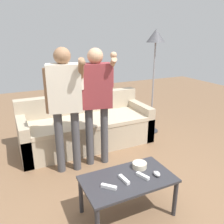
# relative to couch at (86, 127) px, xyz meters

# --- Properties ---
(ground_plane) EXTENTS (12.00, 12.00, 0.00)m
(ground_plane) POSITION_rel_couch_xyz_m (0.05, -1.60, -0.29)
(ground_plane) COLOR brown
(couch) EXTENTS (2.14, 0.86, 0.81)m
(couch) POSITION_rel_couch_xyz_m (0.00, 0.00, 0.00)
(couch) COLOR #B7A88E
(couch) RESTS_ON ground
(coffee_table) EXTENTS (0.92, 0.52, 0.43)m
(coffee_table) POSITION_rel_couch_xyz_m (-0.17, -1.74, 0.08)
(coffee_table) COLOR #2D2D33
(coffee_table) RESTS_ON ground
(snack_bowl) EXTENTS (0.15, 0.15, 0.06)m
(snack_bowl) POSITION_rel_couch_xyz_m (0.03, -1.63, 0.17)
(snack_bowl) COLOR beige
(snack_bowl) RESTS_ON coffee_table
(game_remote_nunchuk) EXTENTS (0.06, 0.09, 0.05)m
(game_remote_nunchuk) POSITION_rel_couch_xyz_m (0.11, -1.83, 0.16)
(game_remote_nunchuk) COLOR white
(game_remote_nunchuk) RESTS_ON coffee_table
(floor_lamp) EXTENTS (0.33, 0.33, 1.87)m
(floor_lamp) POSITION_rel_couch_xyz_m (1.29, -0.04, 1.32)
(floor_lamp) COLOR #2D2D33
(floor_lamp) RESTS_ON ground
(player_left) EXTENTS (0.48, 0.46, 1.65)m
(player_left) POSITION_rel_couch_xyz_m (-0.49, -0.68, 0.75)
(player_left) COLOR #47474C
(player_left) RESTS_ON ground
(player_center) EXTENTS (0.48, 0.40, 1.63)m
(player_center) POSITION_rel_couch_xyz_m (-0.07, -0.67, 0.73)
(player_center) COLOR #47474C
(player_center) RESTS_ON ground
(game_remote_wand_near) EXTENTS (0.05, 0.16, 0.03)m
(game_remote_wand_near) POSITION_rel_couch_xyz_m (-0.23, -1.76, 0.16)
(game_remote_wand_near) COLOR white
(game_remote_wand_near) RESTS_ON coffee_table
(game_remote_wand_far) EXTENTS (0.13, 0.13, 0.03)m
(game_remote_wand_far) POSITION_rel_couch_xyz_m (-0.41, -1.80, 0.16)
(game_remote_wand_far) COLOR white
(game_remote_wand_far) RESTS_ON coffee_table
(game_remote_wand_spare) EXTENTS (0.08, 0.15, 0.03)m
(game_remote_wand_spare) POSITION_rel_couch_xyz_m (-0.03, -1.79, 0.16)
(game_remote_wand_spare) COLOR white
(game_remote_wand_spare) RESTS_ON coffee_table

